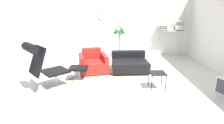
{
  "coord_description": "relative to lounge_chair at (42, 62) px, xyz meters",
  "views": [
    {
      "loc": [
        -0.03,
        -4.2,
        1.92
      ],
      "look_at": [
        0.05,
        0.37,
        0.55
      ],
      "focal_mm": 28.0,
      "sensor_mm": 36.0,
      "label": 1
    }
  ],
  "objects": [
    {
      "name": "ground_plane",
      "position": [
        1.64,
        0.16,
        -0.72
      ],
      "size": [
        12.0,
        12.0,
        0.0
      ],
      "primitive_type": "plane",
      "color": "silver"
    },
    {
      "name": "couch_low",
      "position": [
        2.28,
        1.37,
        -0.5
      ],
      "size": [
        1.16,
        0.98,
        0.6
      ],
      "rotation": [
        0.0,
        0.0,
        3.18
      ],
      "color": "black",
      "rests_on": "ground_plane"
    },
    {
      "name": "wall_back",
      "position": [
        1.64,
        3.41,
        0.68
      ],
      "size": [
        12.0,
        0.09,
        2.8
      ],
      "color": "silver",
      "rests_on": "ground_plane"
    },
    {
      "name": "ottoman",
      "position": [
        0.75,
        0.65,
        -0.43
      ],
      "size": [
        0.52,
        0.44,
        0.38
      ],
      "color": "#BCBCC1",
      "rests_on": "ground_plane"
    },
    {
      "name": "round_rug",
      "position": [
        1.39,
        0.13,
        -0.72
      ],
      "size": [
        2.16,
        2.16,
        0.01
      ],
      "color": "tan",
      "rests_on": "ground_plane"
    },
    {
      "name": "lounge_chair",
      "position": [
        0.0,
        0.0,
        0.0
      ],
      "size": [
        1.07,
        1.03,
        1.21
      ],
      "rotation": [
        0.0,
        0.0,
        -0.86
      ],
      "color": "#BCBCC1",
      "rests_on": "ground_plane"
    },
    {
      "name": "shelf_unit",
      "position": [
        4.24,
        3.14,
        0.49
      ],
      "size": [
        0.98,
        0.28,
        1.97
      ],
      "color": "#BCBCC1",
      "rests_on": "ground_plane"
    },
    {
      "name": "side_table",
      "position": [
        2.82,
        0.01,
        -0.35
      ],
      "size": [
        0.38,
        0.38,
        0.42
      ],
      "color": "black",
      "rests_on": "ground_plane"
    },
    {
      "name": "armchair_red",
      "position": [
        1.09,
        1.31,
        -0.45
      ],
      "size": [
        1.02,
        1.01,
        0.72
      ],
      "rotation": [
        0.0,
        0.0,
        3.37
      ],
      "color": "silver",
      "rests_on": "ground_plane"
    },
    {
      "name": "potted_plant",
      "position": [
        2.01,
        2.78,
        -0.04
      ],
      "size": [
        0.56,
        0.57,
        1.47
      ],
      "color": "#333338",
      "rests_on": "ground_plane"
    }
  ]
}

